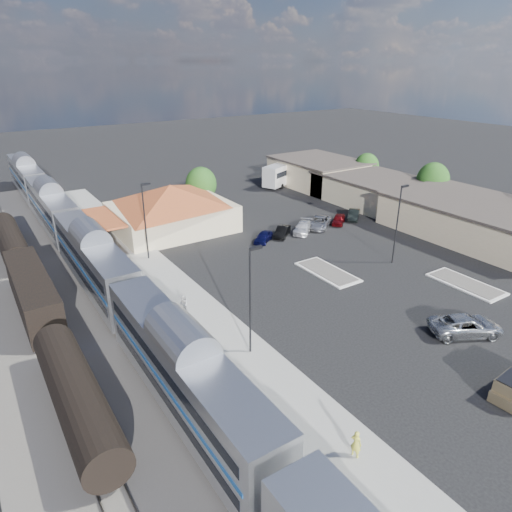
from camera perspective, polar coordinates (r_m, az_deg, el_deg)
ground at (r=46.50m, az=6.82°, el=-4.10°), size 280.00×280.00×0.00m
railbed at (r=45.09m, az=-21.56°, el=-6.55°), size 16.00×100.00×0.12m
platform at (r=45.47m, az=-9.95°, el=-4.85°), size 5.50×92.00×0.18m
passenger_train at (r=47.69m, az=-19.57°, el=-0.83°), size 3.00×104.00×5.55m
freight_cars at (r=45.54m, az=-26.06°, el=-4.39°), size 2.80×46.00×4.00m
station_depot at (r=62.42m, az=-10.59°, el=5.97°), size 18.35×12.24×6.20m
buildings_east at (r=73.94m, az=16.79°, el=7.37°), size 14.40×51.40×4.80m
traffic_island_south at (r=50.19m, az=8.91°, el=-1.96°), size 3.30×7.50×0.21m
traffic_island_north at (r=51.68m, az=24.75°, el=-3.18°), size 3.30×7.50×0.21m
lamp_plat_s at (r=33.97m, az=-0.61°, el=-4.62°), size 1.08×0.25×9.00m
lamp_plat_n at (r=52.49m, az=-13.67°, el=4.94°), size 1.08×0.25×9.00m
lamp_lot at (r=52.57m, az=17.37°, el=4.56°), size 1.08×0.25×9.00m
tree_east_b at (r=76.74m, az=21.23°, el=8.85°), size 4.94×4.94×6.96m
tree_east_c at (r=85.53m, az=13.64°, el=10.79°), size 4.41×4.41×6.21m
tree_depot at (r=70.44m, az=-6.89°, el=8.91°), size 4.71×4.71×6.63m
suv at (r=42.36m, az=24.77°, el=-7.90°), size 6.63×5.30×1.68m
coach_bus at (r=86.35m, az=3.83°, el=10.52°), size 12.66×7.58×4.05m
person_a at (r=28.71m, az=12.40°, el=-21.94°), size 0.61×0.76×1.81m
person_b at (r=41.75m, az=-9.04°, el=-5.95°), size 0.70×0.88×1.76m
parked_car_a at (r=57.86m, az=0.92°, el=2.39°), size 3.97×3.49×1.30m
parked_car_b at (r=59.81m, az=3.31°, el=3.08°), size 4.03×3.75×1.35m
parked_car_c at (r=61.44m, az=5.89°, el=3.56°), size 4.89×4.48×1.37m
parked_car_d at (r=63.59m, az=7.98°, el=4.20°), size 5.75×5.18×1.48m
parked_car_e at (r=65.47m, az=10.29°, el=4.52°), size 3.92×3.63×1.30m
parked_car_f at (r=67.80m, az=12.11°, el=5.07°), size 4.23×3.91×1.41m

